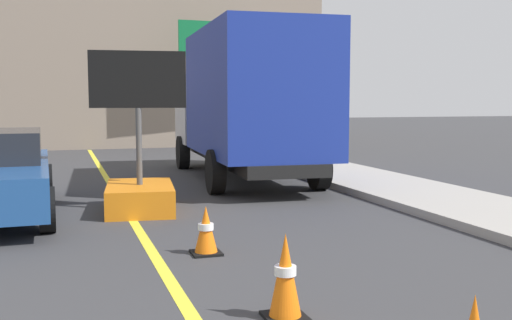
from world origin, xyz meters
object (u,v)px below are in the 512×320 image
arrow_board_trailer (140,183)px  traffic_cone_far_lane (206,231)px  box_truck (246,102)px  highway_guide_sign (228,59)px  traffic_cone_mid_lane (285,277)px

arrow_board_trailer → traffic_cone_far_lane: arrow_board_trailer is taller
box_truck → traffic_cone_far_lane: 7.12m
arrow_board_trailer → traffic_cone_far_lane: 3.23m
box_truck → highway_guide_sign: highway_guide_sign is taller
highway_guide_sign → traffic_cone_mid_lane: bearing=-103.9°
traffic_cone_mid_lane → traffic_cone_far_lane: (-0.14, 2.36, -0.08)m
box_truck → traffic_cone_far_lane: bearing=-111.1°
arrow_board_trailer → highway_guide_sign: highway_guide_sign is taller
traffic_cone_mid_lane → traffic_cone_far_lane: bearing=93.4°
highway_guide_sign → traffic_cone_far_lane: highway_guide_sign is taller
arrow_board_trailer → box_truck: (2.89, 3.27, 1.37)m
box_truck → traffic_cone_mid_lane: 9.26m
arrow_board_trailer → traffic_cone_far_lane: size_ratio=4.53×
box_truck → highway_guide_sign: size_ratio=1.49×
box_truck → traffic_cone_far_lane: (-2.50, -6.48, -1.56)m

